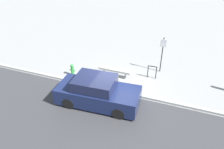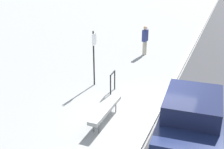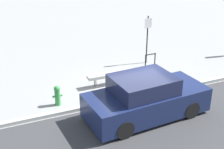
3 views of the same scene
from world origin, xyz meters
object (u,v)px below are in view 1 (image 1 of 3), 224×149
at_px(bench, 115,70).
at_px(fire_hydrant, 72,69).
at_px(bike_rack, 152,71).
at_px(sign_post, 162,52).
at_px(parked_car_near, 98,92).

distance_m(bench, fire_hydrant, 2.59).
xyz_separation_m(bench, bike_rack, (2.18, 0.61, 0.06)).
bearing_deg(sign_post, bench, -148.34).
bearing_deg(parked_car_near, fire_hydrant, 138.99).
height_order(bike_rack, parked_car_near, parked_car_near).
bearing_deg(fire_hydrant, bench, 18.03).
bearing_deg(bench, bike_rack, 16.16).
distance_m(sign_post, fire_hydrant, 5.60).
height_order(bench, bike_rack, bike_rack).
distance_m(bench, parked_car_near, 2.75).
bearing_deg(fire_hydrant, sign_post, 25.30).
bearing_deg(bike_rack, fire_hydrant, -163.11).
distance_m(bike_rack, sign_post, 1.34).
bearing_deg(parked_car_near, bench, 88.05).
height_order(bench, sign_post, sign_post).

